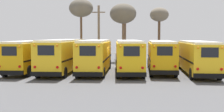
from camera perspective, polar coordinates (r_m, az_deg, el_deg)
ground_plane at (r=28.34m, az=0.07°, el=-3.20°), size 160.00×160.00×0.00m
school_bus_0 at (r=29.20m, az=-16.07°, el=0.21°), size 2.70×10.04×3.12m
school_bus_1 at (r=28.26m, az=-9.88°, el=0.31°), size 2.87×11.01×3.24m
school_bus_2 at (r=27.36m, az=-3.43°, el=0.18°), size 2.61×9.87×3.20m
school_bus_3 at (r=27.30m, az=3.37°, el=0.14°), size 2.83×10.11×3.17m
school_bus_4 at (r=28.62m, az=9.86°, el=0.25°), size 2.88×10.30×3.12m
school_bus_5 at (r=27.81m, az=16.84°, el=-0.01°), size 3.00×10.72×3.11m
utility_pole at (r=39.29m, az=-2.71°, el=4.72°), size 1.80×0.32×7.84m
bare_tree_0 at (r=39.17m, az=-6.31°, el=9.53°), size 3.29×3.29×8.66m
bare_tree_1 at (r=44.18m, az=9.59°, el=8.05°), size 2.87×2.87×7.98m
bare_tree_2 at (r=45.48m, az=2.63°, el=8.16°), size 2.88×2.88×8.17m
bare_tree_3 at (r=40.54m, az=2.26°, el=8.54°), size 3.80×3.80×8.23m
fence_line at (r=35.33m, az=0.68°, el=-0.16°), size 24.26×0.06×1.42m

